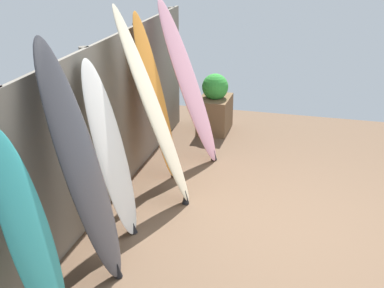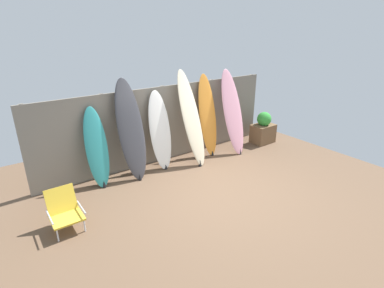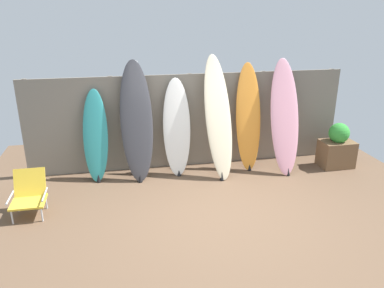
{
  "view_description": "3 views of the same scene",
  "coord_description": "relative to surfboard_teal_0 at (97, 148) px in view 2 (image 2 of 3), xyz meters",
  "views": [
    {
      "loc": [
        -4.65,
        -0.28,
        2.85
      ],
      "look_at": [
        -0.3,
        0.88,
        1.03
      ],
      "focal_mm": 50.0,
      "sensor_mm": 36.0,
      "label": 1
    },
    {
      "loc": [
        -3.44,
        -3.88,
        3.09
      ],
      "look_at": [
        -0.26,
        0.53,
        0.92
      ],
      "focal_mm": 28.0,
      "sensor_mm": 36.0,
      "label": 2
    },
    {
      "loc": [
        -1.3,
        -4.76,
        2.94
      ],
      "look_at": [
        -0.22,
        0.69,
        0.91
      ],
      "focal_mm": 35.0,
      "sensor_mm": 36.0,
      "label": 3
    }
  ],
  "objects": [
    {
      "name": "ground",
      "position": [
        1.76,
        -1.7,
        -0.8
      ],
      "size": [
        7.68,
        7.68,
        0.0
      ],
      "primitive_type": "plane",
      "color": "brown"
    },
    {
      "name": "surfboard_orange_4",
      "position": [
        2.82,
        -0.01,
        0.19
      ],
      "size": [
        0.5,
        0.54,
        2.0
      ],
      "color": "orange",
      "rests_on": "ground"
    },
    {
      "name": "beach_chair",
      "position": [
        -0.97,
        -1.07,
        -0.47
      ],
      "size": [
        0.5,
        0.55,
        0.65
      ],
      "rotation": [
        0.0,
        0.0,
        -0.31
      ],
      "color": "silver",
      "rests_on": "ground"
    },
    {
      "name": "surfboard_teal_0",
      "position": [
        0.0,
        0.0,
        0.0
      ],
      "size": [
        0.48,
        0.51,
        1.62
      ],
      "color": "teal",
      "rests_on": "ground"
    },
    {
      "name": "fence_back",
      "position": [
        1.76,
        0.31,
        0.1
      ],
      "size": [
        6.08,
        0.11,
        1.8
      ],
      "color": "gray",
      "rests_on": "ground"
    },
    {
      "name": "surfboard_pink_5",
      "position": [
        3.45,
        -0.24,
        0.23
      ],
      "size": [
        0.61,
        0.88,
        2.08
      ],
      "color": "pink",
      "rests_on": "ground"
    },
    {
      "name": "surfboard_charcoal_1",
      "position": [
        0.73,
        -0.07,
        0.25
      ],
      "size": [
        0.58,
        0.65,
        2.11
      ],
      "color": "#38383D",
      "rests_on": "ground"
    },
    {
      "name": "surfboard_cream_3",
      "position": [
        2.18,
        -0.2,
        0.28
      ],
      "size": [
        0.57,
        0.87,
        2.18
      ],
      "color": "beige",
      "rests_on": "ground"
    },
    {
      "name": "surfboard_white_2",
      "position": [
        1.45,
        -0.01,
        0.08
      ],
      "size": [
        0.53,
        0.5,
        1.77
      ],
      "color": "white",
      "rests_on": "ground"
    },
    {
      "name": "planter_box",
      "position": [
        4.55,
        -0.35,
        -0.41
      ],
      "size": [
        0.63,
        0.44,
        0.88
      ],
      "color": "brown",
      "rests_on": "ground"
    }
  ]
}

